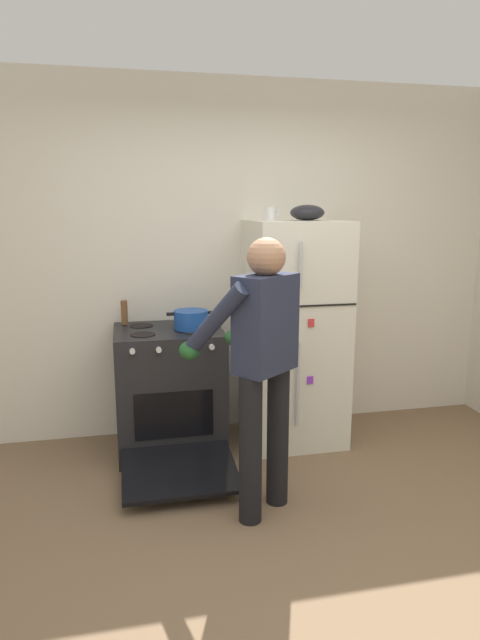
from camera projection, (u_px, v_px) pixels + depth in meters
name	position (u px, v px, depth m)	size (l,w,h in m)	color
ground	(310.00, 573.00, 2.65)	(8.00, 8.00, 0.00)	brown
kitchen_wall_back	(231.00, 260.00, 4.24)	(6.00, 0.10, 2.70)	silver
refrigerator	(294.00, 333.00, 4.07)	(0.68, 0.72, 1.66)	silver
stove_range	(170.00, 391.00, 3.94)	(0.76, 1.22, 0.91)	black
person_cook	(260.00, 353.00, 3.03)	(0.67, 0.71, 1.60)	black
red_pot	(191.00, 320.00, 3.83)	(0.34, 0.24, 0.13)	#19479E
coffee_mug	(271.00, 214.00, 3.90)	(0.11, 0.08, 0.10)	silver
pepper_mill	(124.00, 313.00, 3.97)	(0.05, 0.05, 0.18)	brown
mixing_bowl	(307.00, 213.00, 3.91)	(0.25, 0.25, 0.11)	black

